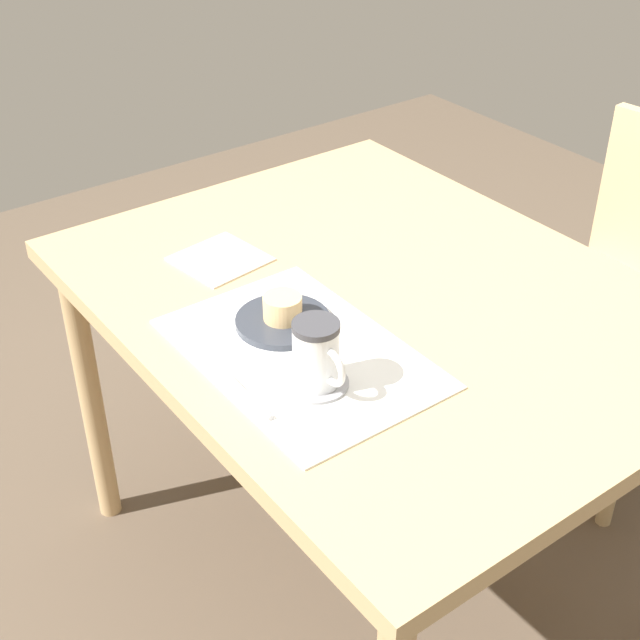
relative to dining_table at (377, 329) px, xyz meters
name	(u,v)px	position (x,y,z in m)	size (l,w,h in m)	color
ground_plane	(366,571)	(0.00, 0.00, -0.66)	(4.40, 4.40, 0.02)	brown
dining_table	(377,329)	(0.00, 0.00, 0.00)	(1.12, 0.87, 0.72)	tan
wooden_chair	(633,289)	(0.02, 0.77, -0.18)	(0.46, 0.46, 0.83)	#D1B27F
placemat	(300,353)	(0.07, -0.22, 0.08)	(0.45, 0.30, 0.00)	white
pastry_plate	(283,321)	(-0.01, -0.20, 0.09)	(0.16, 0.16, 0.01)	#333842
pastry	(283,308)	(-0.01, -0.20, 0.11)	(0.07, 0.07, 0.04)	#E5BC7F
coffee_coaster	(316,383)	(0.15, -0.25, 0.08)	(0.10, 0.10, 0.01)	#99999E
coffee_mug	(317,354)	(0.15, -0.25, 0.14)	(0.11, 0.07, 0.11)	white
teaspoon	(248,395)	(0.12, -0.35, 0.09)	(0.01, 0.01, 0.13)	silver
paper_napkin	(220,259)	(-0.27, -0.17, 0.08)	(0.15, 0.15, 0.00)	silver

